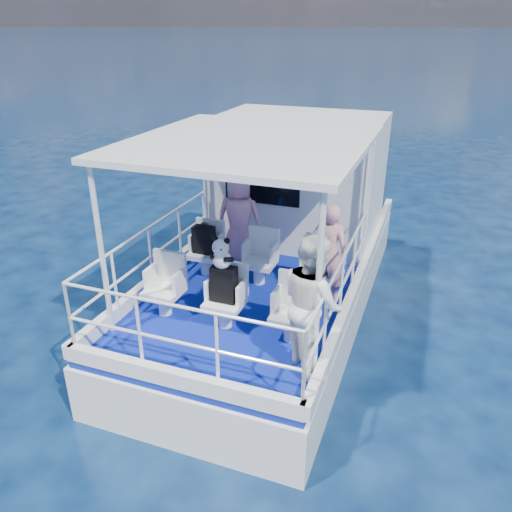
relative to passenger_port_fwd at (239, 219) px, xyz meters
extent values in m
plane|color=black|center=(0.54, -0.74, -1.68)|extent=(2000.00, 2000.00, 0.00)
cube|color=white|center=(0.54, 0.26, -1.68)|extent=(3.00, 7.00, 1.60)
cube|color=#0A1B95|center=(0.54, 0.26, -0.83)|extent=(2.90, 6.90, 0.10)
cube|color=white|center=(0.54, 1.56, 0.32)|extent=(2.85, 2.00, 2.20)
cube|color=white|center=(0.54, -0.94, 1.46)|extent=(3.00, 3.20, 0.08)
cylinder|color=white|center=(-0.81, -2.44, 0.32)|extent=(0.07, 0.07, 2.20)
cylinder|color=white|center=(1.89, -2.44, 0.32)|extent=(0.07, 0.07, 2.20)
cylinder|color=white|center=(-0.81, 0.46, 0.32)|extent=(0.07, 0.07, 2.20)
cylinder|color=white|center=(1.89, 0.46, 0.32)|extent=(0.07, 0.07, 2.20)
cube|color=white|center=(-0.36, -0.54, -0.59)|extent=(0.48, 0.46, 0.38)
cube|color=white|center=(0.54, -0.54, -0.59)|extent=(0.48, 0.46, 0.38)
cube|color=white|center=(1.44, -0.54, -0.59)|extent=(0.48, 0.46, 0.38)
cube|color=white|center=(-0.36, -1.84, -0.59)|extent=(0.48, 0.46, 0.38)
cube|color=white|center=(0.54, -1.84, -0.59)|extent=(0.48, 0.46, 0.38)
cube|color=white|center=(1.44, -1.84, -0.59)|extent=(0.48, 0.46, 0.38)
imported|color=pink|center=(0.00, 0.00, 0.00)|extent=(0.62, 0.47, 1.56)
imported|color=pink|center=(1.62, -0.65, -0.06)|extent=(0.56, 0.39, 1.45)
imported|color=white|center=(1.79, -2.25, 0.04)|extent=(0.99, 1.02, 1.65)
cube|color=black|center=(-0.36, -0.57, -0.19)|extent=(0.33, 0.18, 0.43)
cube|color=black|center=(0.54, -1.84, -0.16)|extent=(0.32, 0.18, 0.48)
cube|color=black|center=(-0.35, -0.55, 0.06)|extent=(0.10, 0.06, 0.06)
camera|label=1|loc=(2.87, -6.95, 2.84)|focal=35.00mm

